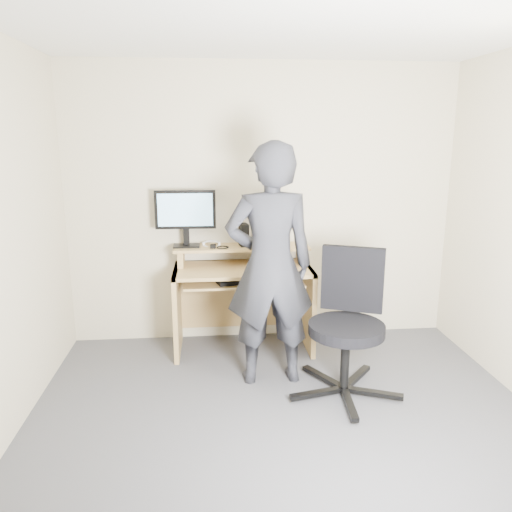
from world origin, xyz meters
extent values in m
plane|color=#515156|center=(0.00, 0.00, 0.00)|extent=(3.50, 3.50, 0.00)
cube|color=beige|center=(0.00, 1.75, 1.25)|extent=(3.50, 0.02, 2.50)
cube|color=white|center=(0.00, 0.00, 2.50)|extent=(3.50, 3.50, 0.02)
cube|color=tan|center=(-0.78, 1.45, 0.38)|extent=(0.04, 0.60, 0.75)
cube|color=tan|center=(0.38, 1.45, 0.38)|extent=(0.04, 0.60, 0.75)
cube|color=tan|center=(-0.20, 1.45, 0.73)|extent=(1.20, 0.60, 0.03)
cube|color=tan|center=(-0.20, 1.37, 0.64)|extent=(1.02, 0.38, 0.02)
cube|color=tan|center=(-0.74, 1.60, 0.82)|extent=(0.05, 0.28, 0.15)
cube|color=tan|center=(0.34, 1.60, 0.82)|extent=(0.05, 0.28, 0.15)
cube|color=tan|center=(-0.20, 1.60, 0.90)|extent=(1.20, 0.30, 0.02)
cube|color=tan|center=(-0.20, 1.74, 0.42)|extent=(1.20, 0.03, 0.65)
cube|color=black|center=(-0.69, 1.62, 0.92)|extent=(0.23, 0.15, 0.02)
cube|color=black|center=(-0.69, 1.64, 1.00)|extent=(0.05, 0.04, 0.15)
cube|color=black|center=(-0.69, 1.61, 1.24)|extent=(0.53, 0.04, 0.34)
cube|color=#93D3FF|center=(-0.69, 1.59, 1.24)|extent=(0.47, 0.01, 0.28)
cube|color=black|center=(-0.18, 1.60, 1.01)|extent=(0.09, 0.14, 0.20)
cylinder|color=#AFAFB4|center=(-0.08, 1.58, 1.00)|extent=(0.08, 0.08, 0.17)
cube|color=black|center=(0.00, 1.57, 0.92)|extent=(0.09, 0.14, 0.01)
cube|color=black|center=(-0.46, 1.53, 0.93)|extent=(0.05, 0.05, 0.03)
torus|color=silver|center=(-0.47, 1.66, 0.92)|extent=(0.18, 0.18, 0.06)
cube|color=black|center=(-0.20, 1.36, 0.67)|extent=(0.49, 0.30, 0.03)
ellipsoid|color=black|center=(0.07, 1.35, 0.77)|extent=(0.11, 0.08, 0.04)
cube|color=black|center=(0.69, 0.47, 0.04)|extent=(0.41, 0.21, 0.03)
cube|color=black|center=(0.63, 0.72, 0.04)|extent=(0.31, 0.35, 0.03)
cube|color=black|center=(0.37, 0.74, 0.04)|extent=(0.26, 0.39, 0.03)
cube|color=black|center=(0.27, 0.50, 0.04)|extent=(0.42, 0.15, 0.03)
cube|color=black|center=(0.47, 0.33, 0.04)|extent=(0.09, 0.42, 0.03)
cylinder|color=black|center=(0.49, 0.55, 0.27)|extent=(0.07, 0.07, 0.44)
cylinder|color=black|center=(0.49, 0.55, 0.52)|extent=(0.55, 0.55, 0.08)
cube|color=black|center=(0.58, 0.78, 0.82)|extent=(0.45, 0.24, 0.49)
imported|color=black|center=(-0.04, 0.85, 0.92)|extent=(0.69, 0.48, 1.84)
camera|label=1|loc=(-0.47, -2.73, 1.88)|focal=35.00mm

